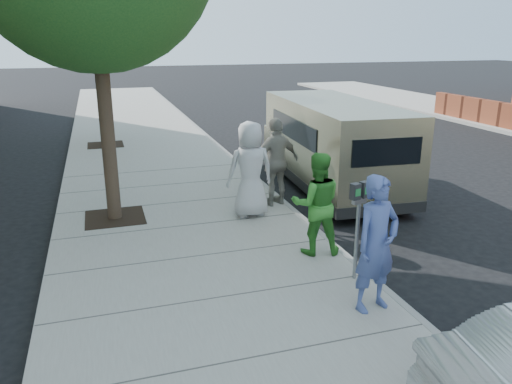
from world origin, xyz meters
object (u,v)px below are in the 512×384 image
person_striped_polo (276,162)px  van (331,143)px  parking_meter (359,210)px  person_green_shirt (316,204)px  person_officer (377,244)px  person_gray_shirt (250,170)px

person_striped_polo → van: bearing=-161.7°
parking_meter → van: size_ratio=0.26×
person_green_shirt → person_striped_polo: size_ratio=0.92×
person_officer → van: bearing=56.8°
parking_meter → person_officer: person_officer is taller
van → person_gray_shirt: size_ratio=3.05×
parking_meter → person_striped_polo: bearing=74.1°
person_green_shirt → person_gray_shirt: (-0.53, 2.13, 0.11)m
person_gray_shirt → person_officer: bearing=95.6°
person_officer → person_gray_shirt: (-0.53, 4.09, 0.05)m
parking_meter → person_green_shirt: 1.13m
van → person_gray_shirt: bearing=-142.7°
parking_meter → van: van is taller
person_officer → person_gray_shirt: bearing=84.5°
van → person_officer: 6.29m
van → person_green_shirt: 4.51m
person_striped_polo → parking_meter: bearing=74.6°
parking_meter → person_green_shirt: bearing=84.7°
parking_meter → person_officer: (-0.19, -0.86, -0.17)m
van → person_officer: size_ratio=3.20×
van → parking_meter: bearing=-108.0°
person_striped_polo → person_green_shirt: bearing=70.2°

